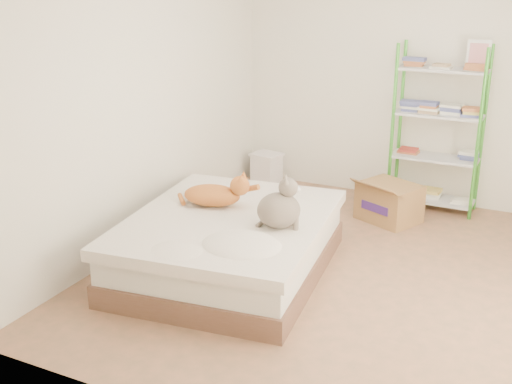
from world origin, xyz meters
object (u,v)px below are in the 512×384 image
Objects in this scene: orange_cat at (212,193)px; grey_cat at (279,203)px; shelf_unit at (438,130)px; cardboard_box at (389,202)px; white_bin at (267,168)px; bed at (229,244)px.

grey_cat is (0.71, -0.20, 0.09)m from orange_cat.
grey_cat is at bearing -30.61° from orange_cat.
cardboard_box is at bearing -119.71° from shelf_unit.
orange_cat is at bearing -77.62° from white_bin.
orange_cat is at bearing -124.82° from shelf_unit.
white_bin is at bearing 1.19° from grey_cat.
orange_cat is 2.55m from shelf_unit.
grey_cat is (0.46, -0.03, 0.45)m from bed.
shelf_unit is (0.74, 2.28, 0.15)m from grey_cat.
grey_cat is 2.40m from shelf_unit.
cardboard_box reaches higher than white_bin.
bed is 2.62m from shelf_unit.
grey_cat is at bearing -10.41° from bed.
cardboard_box is at bearing 55.93° from bed.
shelf_unit reaches higher than white_bin.
orange_cat is 1.95m from cardboard_box.
bed reaches higher than cardboard_box.
shelf_unit is (1.20, 2.25, 0.60)m from bed.
cardboard_box is (-0.31, -0.55, -0.65)m from shelf_unit.
shelf_unit is at bearing -44.00° from grey_cat.
bed is 0.64m from grey_cat.
shelf_unit is 0.91m from cardboard_box.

